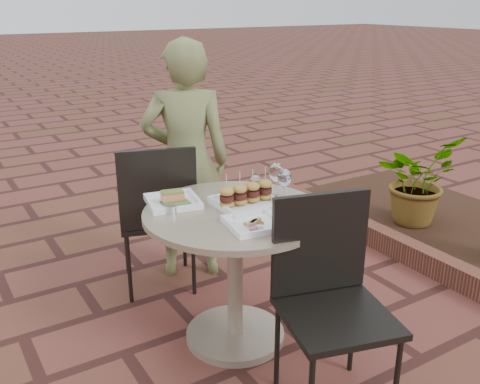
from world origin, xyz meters
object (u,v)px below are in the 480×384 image
plate_salmon (173,200)px  plate_sliders (246,198)px  chair_near (328,285)px  cafe_table (235,256)px  diner (186,162)px  plate_tuna (254,223)px  chair_far (157,207)px

plate_salmon → plate_sliders: (0.30, -0.22, 0.03)m
chair_near → plate_salmon: chair_near is taller
cafe_table → chair_near: bearing=-77.1°
diner → plate_tuna: size_ratio=5.56×
chair_near → diner: size_ratio=0.62×
cafe_table → plate_sliders: 0.30m
chair_near → plate_sliders: (-0.05, 0.58, 0.23)m
cafe_table → diner: size_ratio=0.60×
cafe_table → plate_salmon: size_ratio=3.04×
chair_far → plate_sliders: 0.72m
plate_salmon → plate_sliders: plate_sliders is taller
cafe_table → chair_far: chair_far is taller
plate_tuna → plate_salmon: bearing=113.1°
diner → plate_salmon: diner is taller
cafe_table → chair_near: chair_near is taller
diner → plate_sliders: (-0.06, -0.78, 0.02)m
diner → plate_tuna: 1.03m
chair_near → chair_far: bearing=117.2°
plate_tuna → chair_near: bearing=-66.0°
plate_salmon → plate_sliders: size_ratio=0.99×
cafe_table → diner: (0.14, 0.80, 0.27)m
cafe_table → plate_salmon: 0.42m
diner → chair_near: bearing=114.6°
chair_far → plate_sliders: (0.21, -0.65, 0.23)m
chair_far → chair_near: bearing=119.6°
chair_near → plate_salmon: (-0.35, 0.80, 0.20)m
chair_near → diner: (0.01, 1.36, 0.20)m
chair_far → plate_sliders: chair_far is taller
plate_salmon → plate_sliders: 0.37m
plate_tuna → diner: bearing=80.9°
cafe_table → chair_far: 0.68m
plate_salmon → plate_sliders: bearing=-35.9°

